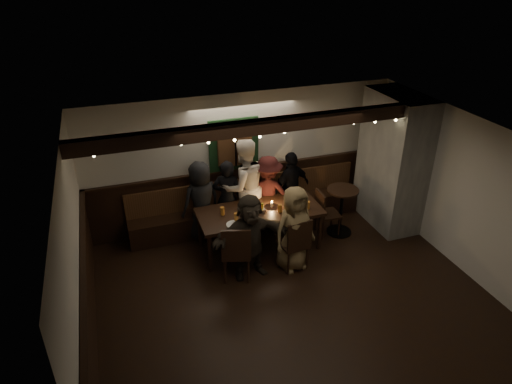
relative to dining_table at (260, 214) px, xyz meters
name	(u,v)px	position (x,y,z in m)	size (l,w,h in m)	color
room	(318,186)	(1.12, 0.02, 0.36)	(6.02, 5.01, 2.62)	black
dining_table	(260,214)	(0.00, 0.00, 0.00)	(2.19, 0.94, 0.95)	black
chair_near_left	(236,250)	(-0.66, -0.75, -0.13)	(0.58, 0.58, 1.03)	black
chair_near_right	(296,242)	(0.36, -0.79, -0.16)	(0.49, 0.49, 0.98)	black
chair_end	(324,211)	(1.30, 0.04, -0.20)	(0.42, 0.42, 0.91)	black
high_top	(341,205)	(1.63, -0.01, -0.12)	(0.59, 0.59, 0.93)	black
person_a	(201,201)	(-0.89, 0.71, 0.05)	(0.75, 0.49, 1.53)	black
person_b	(228,198)	(-0.40, 0.66, 0.04)	(0.55, 0.36, 1.52)	black
person_c	(244,186)	(-0.08, 0.69, 0.22)	(0.91, 0.71, 1.87)	beige
person_d	(268,193)	(0.38, 0.63, 0.03)	(0.97, 0.56, 1.50)	#3A1413
person_e	(291,188)	(0.88, 0.67, 0.04)	(0.88, 0.37, 1.50)	black
person_f	(250,237)	(-0.40, -0.68, 0.03)	(1.39, 0.44, 1.49)	#2B231C
person_g	(294,229)	(0.35, -0.72, 0.05)	(0.74, 0.48, 1.52)	olive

